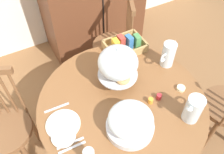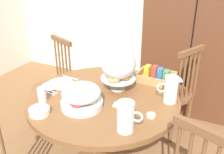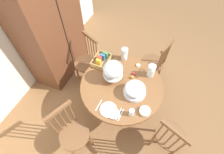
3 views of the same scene
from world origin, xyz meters
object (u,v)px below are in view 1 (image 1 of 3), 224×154
Objects in this scene: orange_juice_pitcher at (193,110)px; cereal_basket at (125,45)px; china_plate_small at (64,136)px; fruit_platter_covered at (130,122)px; milk_pitcher at (168,55)px; dining_table at (121,118)px; pastry_stand_with_dome at (118,64)px; windsor_chair_by_cabinet at (115,46)px; china_plate_large at (63,124)px; butter_dish at (181,88)px; windsor_chair_facing_door at (6,128)px.

orange_juice_pitcher is 0.76m from cereal_basket.
fruit_platter_covered is at bearing -19.73° from china_plate_small.
milk_pitcher is at bearing -56.94° from cereal_basket.
dining_table is 3.39× the size of pastry_stand_with_dome.
windsor_chair_by_cabinet reaches higher than china_plate_large.
fruit_platter_covered is 0.64m from milk_pitcher.
fruit_platter_covered is 0.74m from cereal_basket.
butter_dish reaches higher than dining_table.
milk_pitcher is 0.36m from cereal_basket.
pastry_stand_with_dome reaches higher than orange_juice_pitcher.
china_plate_small is (-0.83, -0.86, 0.30)m from windsor_chair_by_cabinet.
windsor_chair_facing_door is at bearing 141.99° from fruit_platter_covered.
windsor_chair_by_cabinet is 1.24m from china_plate_small.
windsor_chair_facing_door reaches higher than butter_dish.
orange_juice_pitcher is at bearing -31.55° from windsor_chair_facing_door.
china_plate_small is at bearing -145.10° from cereal_basket.
pastry_stand_with_dome is 1.75× the size of orange_juice_pitcher.
orange_juice_pitcher reaches higher than china_plate_large.
pastry_stand_with_dome is 0.40m from cereal_basket.
pastry_stand_with_dome reaches higher than cereal_basket.
china_plate_large is (-0.47, -0.14, -0.19)m from pastry_stand_with_dome.
china_plate_large is (0.38, -0.35, 0.29)m from windsor_chair_facing_door.
butter_dish is (-0.06, -0.25, -0.08)m from milk_pitcher.
dining_table is at bearing -107.60° from pastry_stand_with_dome.
milk_pitcher is (0.15, 0.46, 0.00)m from orange_juice_pitcher.
pastry_stand_with_dome is at bearing 72.40° from dining_table.
orange_juice_pitcher is 0.82m from china_plate_large.
china_plate_large is at bearing 147.96° from fruit_platter_covered.
pastry_stand_with_dome is 1.70× the size of milk_pitcher.
fruit_platter_covered is 0.40m from orange_juice_pitcher.
pastry_stand_with_dome reaches higher than dining_table.
china_plate_small reaches higher than dining_table.
pastry_stand_with_dome is at bearing 144.09° from butter_dish.
windsor_chair_by_cabinet is 2.83× the size of pastry_stand_with_dome.
dining_table is 0.51m from china_plate_small.
windsor_chair_facing_door is 1.00m from pastry_stand_with_dome.
milk_pitcher is (0.54, 0.35, 0.01)m from fruit_platter_covered.
cereal_basket is at bearing 93.05° from orange_juice_pitcher.
butter_dish is at bearing -87.62° from windsor_chair_by_cabinet.
orange_juice_pitcher is 0.97× the size of milk_pitcher.
pastry_stand_with_dome is at bearing 16.33° from china_plate_large.
china_plate_large is at bearing -172.10° from milk_pitcher.
fruit_platter_covered is at bearing -113.96° from windsor_chair_by_cabinet.
windsor_chair_by_cabinet is 4.43× the size of china_plate_large.
dining_table is at bearing 8.24° from china_plate_small.
pastry_stand_with_dome is at bearing 72.44° from fruit_platter_covered.
pastry_stand_with_dome is 0.49m from butter_dish.
windsor_chair_by_cabinet reaches higher than china_plate_small.
fruit_platter_covered is 0.95× the size of cereal_basket.
dining_table is 0.37m from fruit_platter_covered.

